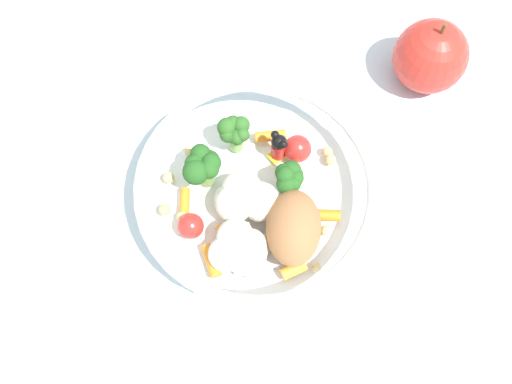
# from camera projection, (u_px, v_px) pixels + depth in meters

# --- Properties ---
(ground_plane) EXTENTS (2.40, 2.40, 0.00)m
(ground_plane) POSITION_uv_depth(u_px,v_px,m) (267.00, 202.00, 0.57)
(ground_plane) COLOR silver
(food_container) EXTENTS (0.23, 0.23, 0.06)m
(food_container) POSITION_uv_depth(u_px,v_px,m) (255.00, 199.00, 0.54)
(food_container) COLOR white
(food_container) RESTS_ON ground_plane
(loose_apple) EXTENTS (0.08, 0.08, 0.09)m
(loose_apple) POSITION_uv_depth(u_px,v_px,m) (430.00, 56.00, 0.59)
(loose_apple) COLOR red
(loose_apple) RESTS_ON ground_plane
(folded_napkin) EXTENTS (0.17, 0.17, 0.01)m
(folded_napkin) POSITION_uv_depth(u_px,v_px,m) (49.00, 349.00, 0.52)
(folded_napkin) COLOR silver
(folded_napkin) RESTS_ON ground_plane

